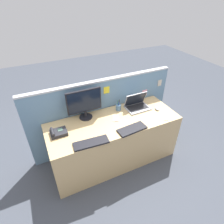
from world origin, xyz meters
The scene contains 12 objects.
ground_plane centered at (0.00, 0.00, 0.00)m, with size 10.00×10.00×0.00m, color #424751.
desk centered at (0.00, 0.00, 0.37)m, with size 1.85×0.70×0.74m, color tan.
cubicle_divider centered at (0.00, 0.39, 0.60)m, with size 2.29×0.08×1.20m.
desktop_monitor centered at (-0.32, 0.25, 0.98)m, with size 0.48×0.18×0.43m.
laptop centered at (0.46, 0.16, 0.80)m, with size 0.35×0.25×0.24m.
desk_phone centered at (-0.75, 0.05, 0.76)m, with size 0.21×0.16×0.08m.
keyboard_main centered at (-0.43, -0.29, 0.75)m, with size 0.42×0.14×0.02m, color black.
keyboard_spare centered at (0.14, -0.27, 0.75)m, with size 0.39×0.16×0.02m, color black.
computer_mouse_right_hand centered at (0.72, -0.02, 0.75)m, with size 0.06×0.10×0.03m, color #B2B5BC.
pen_cup centered at (0.18, 0.22, 0.79)m, with size 0.08×0.08×0.19m.
cell_phone_white_slab centered at (0.72, -0.25, 0.74)m, with size 0.07×0.15×0.01m, color silver.
cell_phone_silver_slab centered at (0.05, 0.04, 0.74)m, with size 0.07×0.14×0.01m, color #B7BAC1.
Camera 1 is at (-0.90, -1.86, 2.31)m, focal length 30.04 mm.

